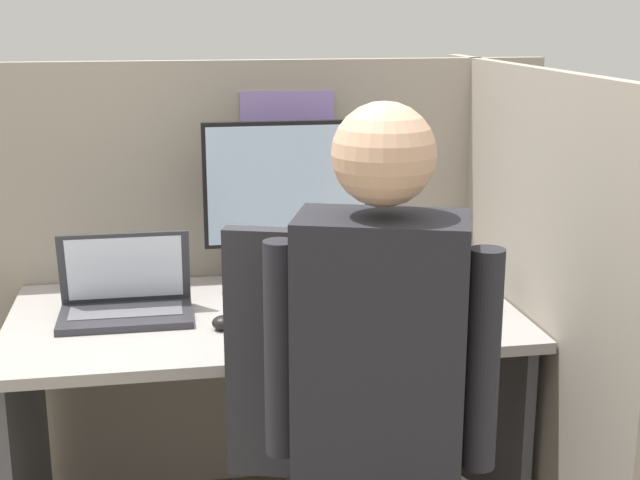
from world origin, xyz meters
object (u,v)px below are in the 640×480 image
Objects in this scene: laptop at (126,301)px; office_chair at (351,476)px; paper_box at (288,278)px; stapler at (479,301)px; person at (392,393)px; carrot_toy at (348,326)px; monitor at (287,194)px.

office_chair is at bearing -51.82° from laptop.
paper_box is 0.29× the size of office_chair.
office_chair is (0.50, -0.64, -0.23)m from laptop.
laptop is at bearing 174.22° from stapler.
stapler is 0.14× the size of office_chair.
stapler is 0.11× the size of person.
carrot_toy is (0.10, -0.42, -0.01)m from paper_box.
stapler is at bearing -28.64° from paper_box.
paper_box is 0.97m from person.
office_chair is (0.02, -0.82, -0.48)m from monitor.
person is (0.55, -0.79, 0.03)m from laptop.
paper_box reaches higher than stapler.
person is at bearing -85.59° from paper_box.
stapler is at bearing 19.02° from carrot_toy.
monitor is 3.28× the size of stapler.
laptop is 2.38× the size of stapler.
office_chair is at bearing 108.47° from person.
office_chair reaches higher than stapler.
monitor is at bearing 90.00° from paper_box.
laptop reaches higher than stapler.
monitor is at bearing 103.05° from carrot_toy.
carrot_toy is (0.10, -0.42, -0.27)m from monitor.
paper_box is 0.58m from stapler.
person is at bearing -85.60° from monitor.
office_chair is (-0.48, -0.54, -0.21)m from stapler.
laptop is at bearing -159.49° from paper_box.
carrot_toy is 0.45m from office_chair.
carrot_toy is at bearing -160.98° from stapler.
office_chair is at bearing -88.26° from monitor.
carrot_toy is (-0.41, -0.14, 0.00)m from stapler.
carrot_toy is (0.57, -0.24, -0.02)m from laptop.
person reaches higher than office_chair.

